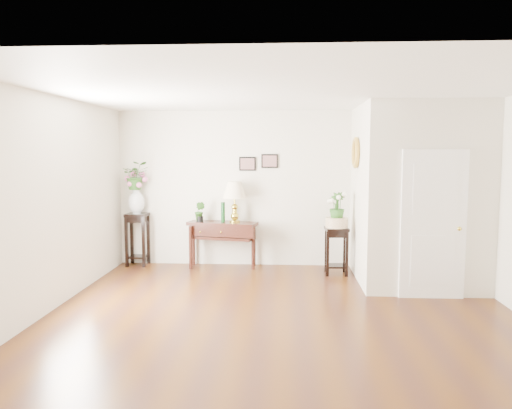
# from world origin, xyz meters

# --- Properties ---
(floor) EXTENTS (6.00, 5.50, 0.02)m
(floor) POSITION_xyz_m (0.00, 0.00, 0.00)
(floor) COLOR #4C270C
(floor) RESTS_ON ground
(ceiling) EXTENTS (6.00, 5.50, 0.02)m
(ceiling) POSITION_xyz_m (0.00, 0.00, 2.80)
(ceiling) COLOR white
(ceiling) RESTS_ON ground
(wall_back) EXTENTS (6.00, 0.02, 2.80)m
(wall_back) POSITION_xyz_m (0.00, 2.75, 1.40)
(wall_back) COLOR beige
(wall_back) RESTS_ON ground
(wall_front) EXTENTS (6.00, 0.02, 2.80)m
(wall_front) POSITION_xyz_m (0.00, -2.75, 1.40)
(wall_front) COLOR beige
(wall_front) RESTS_ON ground
(wall_left) EXTENTS (0.02, 5.50, 2.80)m
(wall_left) POSITION_xyz_m (-3.00, 0.00, 1.40)
(wall_left) COLOR beige
(wall_left) RESTS_ON ground
(partition) EXTENTS (1.80, 1.95, 2.80)m
(partition) POSITION_xyz_m (2.10, 1.77, 1.40)
(partition) COLOR beige
(partition) RESTS_ON floor
(door) EXTENTS (0.90, 0.05, 2.10)m
(door) POSITION_xyz_m (2.10, 0.78, 1.05)
(door) COLOR white
(door) RESTS_ON floor
(art_print_left) EXTENTS (0.30, 0.02, 0.25)m
(art_print_left) POSITION_xyz_m (-0.65, 2.73, 1.85)
(art_print_left) COLOR black
(art_print_left) RESTS_ON wall_back
(art_print_right) EXTENTS (0.30, 0.02, 0.25)m
(art_print_right) POSITION_xyz_m (-0.25, 2.73, 1.90)
(art_print_right) COLOR black
(art_print_right) RESTS_ON wall_back
(wall_ornament) EXTENTS (0.07, 0.51, 0.51)m
(wall_ornament) POSITION_xyz_m (1.16, 1.90, 2.05)
(wall_ornament) COLOR #B98D2A
(wall_ornament) RESTS_ON partition
(console_table) EXTENTS (1.29, 0.67, 0.82)m
(console_table) POSITION_xyz_m (-1.08, 2.50, 0.41)
(console_table) COLOR black
(console_table) RESTS_ON floor
(table_lamp) EXTENTS (0.55, 0.55, 0.73)m
(table_lamp) POSITION_xyz_m (-0.86, 2.50, 1.17)
(table_lamp) COLOR gold
(table_lamp) RESTS_ON console_table
(green_vase) EXTENTS (0.09, 0.09, 0.36)m
(green_vase) POSITION_xyz_m (-1.07, 2.50, 0.99)
(green_vase) COLOR #0E3B15
(green_vase) RESTS_ON console_table
(potted_plant) EXTENTS (0.23, 0.21, 0.34)m
(potted_plant) POSITION_xyz_m (-1.49, 2.50, 0.99)
(potted_plant) COLOR #27581B
(potted_plant) RESTS_ON console_table
(plant_stand_a) EXTENTS (0.39, 0.39, 0.95)m
(plant_stand_a) POSITION_xyz_m (-2.65, 2.57, 0.48)
(plant_stand_a) COLOR black
(plant_stand_a) RESTS_ON floor
(porcelain_vase) EXTENTS (0.36, 0.36, 0.49)m
(porcelain_vase) POSITION_xyz_m (-2.65, 2.57, 1.18)
(porcelain_vase) COLOR white
(porcelain_vase) RESTS_ON plant_stand_a
(lily_arrangement) EXTENTS (0.55, 0.51, 0.51)m
(lily_arrangement) POSITION_xyz_m (-2.65, 2.57, 1.61)
(lily_arrangement) COLOR #27581B
(lily_arrangement) RESTS_ON porcelain_vase
(plant_stand_b) EXTENTS (0.40, 0.40, 0.80)m
(plant_stand_b) POSITION_xyz_m (0.90, 2.10, 0.40)
(plant_stand_b) COLOR black
(plant_stand_b) RESTS_ON floor
(ceramic_bowl) EXTENTS (0.50, 0.50, 0.17)m
(ceramic_bowl) POSITION_xyz_m (0.90, 2.10, 0.88)
(ceramic_bowl) COLOR beige
(ceramic_bowl) RESTS_ON plant_stand_b
(narcissus) EXTENTS (0.35, 0.35, 0.47)m
(narcissus) POSITION_xyz_m (0.90, 2.10, 1.16)
(narcissus) COLOR #27581B
(narcissus) RESTS_ON ceramic_bowl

